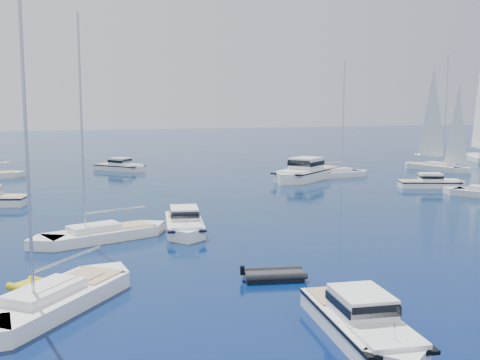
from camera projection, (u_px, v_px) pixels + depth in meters
name	position (u px, v px, depth m)	size (l,w,h in m)	color
ground	(407.00, 301.00, 25.03)	(400.00, 400.00, 0.00)	#081353
motor_cruiser_near	(362.00, 337.00, 21.10)	(2.51, 8.21, 2.16)	silver
motor_cruiser_left	(184.00, 231.00, 39.03)	(2.50, 8.17, 2.15)	white
motor_cruiser_far_r	(432.00, 187.00, 60.46)	(2.31, 7.54, 1.98)	white
motor_cruiser_distant	(305.00, 180.00, 67.12)	(3.88, 12.69, 3.33)	white
motor_cruiser_horizon	(121.00, 171.00, 76.60)	(2.59, 8.46, 2.22)	silver
sailboat_fore	(53.00, 309.00, 23.98)	(2.83, 10.89, 16.00)	white
sailboat_mid_l	(101.00, 240.00, 36.54)	(2.61, 10.05, 14.78)	white
sailboat_centre	(335.00, 177.00, 69.59)	(2.61, 10.03, 14.74)	silver
sailboat_sails_r	(436.00, 170.00, 77.06)	(2.84, 10.92, 16.06)	silver
sailboat_sails_far	(478.00, 161.00, 91.16)	(3.08, 11.86, 17.43)	silver
tender_yellow	(44.00, 294.00, 25.91)	(1.90, 3.42, 0.95)	#C3AE0B
tender_grey_near	(274.00, 279.00, 28.20)	(1.81, 3.22, 0.95)	black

